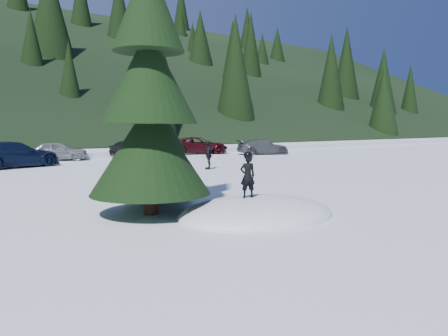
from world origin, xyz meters
TOP-DOWN VIEW (x-y plane):
  - ground at (0.00, 0.00)m, footprint 200.00×200.00m
  - snow_mound at (0.00, 0.00)m, footprint 4.48×3.52m
  - spruce_tall at (-2.20, 1.80)m, footprint 3.20×3.20m
  - spruce_short at (-1.20, 3.20)m, footprint 2.20×2.20m
  - child_skier at (-0.22, 0.13)m, footprint 0.48×0.40m
  - adult_0 at (5.37, 13.09)m, footprint 0.67×0.80m
  - adult_1 at (6.03, 10.89)m, footprint 0.87×0.96m
  - car_3 at (-2.30, 18.29)m, footprint 5.52×3.41m
  - car_4 at (1.23, 22.00)m, footprint 4.18×2.80m
  - car_5 at (6.85, 21.78)m, footprint 4.02×2.19m
  - car_6 at (12.86, 22.28)m, footprint 5.54×3.56m
  - car_7 at (16.86, 18.48)m, footprint 4.66×3.32m

SIDE VIEW (x-z plane):
  - ground at x=0.00m, z-range 0.00..0.00m
  - snow_mound at x=0.00m, z-range -0.48..0.48m
  - car_7 at x=16.86m, z-range 0.00..1.25m
  - car_5 at x=6.85m, z-range 0.00..1.26m
  - car_4 at x=1.23m, z-range 0.00..1.32m
  - car_6 at x=12.86m, z-range 0.00..1.42m
  - car_3 at x=-2.30m, z-range 0.00..1.49m
  - adult_0 at x=5.37m, z-range 0.00..1.50m
  - adult_1 at x=6.03m, z-range 0.00..1.57m
  - child_skier at x=-0.22m, z-range 0.48..1.62m
  - spruce_short at x=-1.20m, z-range -0.58..4.79m
  - spruce_tall at x=-2.20m, z-range -0.98..7.62m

